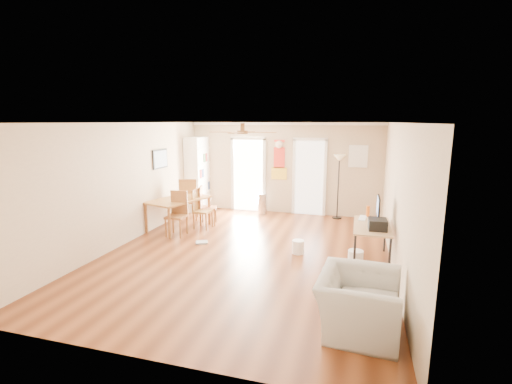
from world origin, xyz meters
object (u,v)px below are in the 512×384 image
(bookshelf, at_px, (198,174))
(printer, at_px, (378,224))
(dining_table, at_px, (179,214))
(dining_chair_far, at_px, (189,199))
(dining_chair_right_a, at_px, (208,206))
(wastebasket_a, at_px, (298,247))
(dining_chair_right_b, at_px, (203,209))
(wastebasket_b, at_px, (355,259))
(armchair, at_px, (358,303))
(trash_can, at_px, (262,204))
(computer_desk, at_px, (371,243))
(torchiere_lamp, at_px, (338,187))
(dining_chair_near, at_px, (176,214))

(bookshelf, distance_m, printer, 5.90)
(dining_table, height_order, dining_chair_far, dining_chair_far)
(dining_chair_right_a, distance_m, wastebasket_a, 2.99)
(dining_chair_right_b, distance_m, wastebasket_b, 4.02)
(bookshelf, height_order, armchair, bookshelf)
(bookshelf, xyz_separation_m, armchair, (4.66, -5.38, -0.72))
(dining_chair_right_b, bearing_deg, trash_can, -27.57)
(dining_chair_far, height_order, computer_desk, dining_chair_far)
(dining_table, xyz_separation_m, computer_desk, (4.52, -0.94, -0.02))
(printer, bearing_deg, bookshelf, 144.94)
(torchiere_lamp, height_order, armchair, torchiere_lamp)
(dining_chair_far, bearing_deg, computer_desk, 139.40)
(printer, height_order, armchair, printer)
(bookshelf, height_order, wastebasket_a, bookshelf)
(dining_chair_right_a, height_order, wastebasket_a, dining_chair_right_a)
(dining_chair_near, bearing_deg, dining_chair_right_b, 63.13)
(bookshelf, bearing_deg, computer_desk, -47.01)
(trash_can, relative_size, torchiere_lamp, 0.34)
(torchiere_lamp, distance_m, wastebasket_a, 3.13)
(dining_chair_right_a, xyz_separation_m, wastebasket_a, (2.58, -1.47, -0.36))
(trash_can, bearing_deg, dining_chair_near, -119.49)
(dining_chair_far, distance_m, trash_can, 2.09)
(trash_can, bearing_deg, computer_desk, -45.12)
(bookshelf, relative_size, dining_chair_far, 1.94)
(dining_chair_right_b, xyz_separation_m, trash_can, (1.07, 1.76, -0.19))
(dining_chair_near, height_order, armchair, dining_chair_near)
(torchiere_lamp, bearing_deg, wastebasket_b, -81.12)
(trash_can, relative_size, wastebasket_a, 2.17)
(bookshelf, xyz_separation_m, dining_chair_right_b, (0.91, -1.76, -0.60))
(wastebasket_b, bearing_deg, computer_desk, 54.91)
(dining_table, relative_size, armchair, 1.34)
(dining_chair_far, relative_size, printer, 3.02)
(dining_chair_right_b, height_order, printer, dining_chair_right_b)
(wastebasket_a, xyz_separation_m, armchair, (1.17, -2.49, 0.23))
(dining_table, xyz_separation_m, trash_can, (1.62, 1.97, -0.08))
(dining_chair_far, distance_m, wastebasket_b, 4.94)
(dining_chair_right_b, distance_m, dining_chair_far, 0.98)
(computer_desk, xyz_separation_m, wastebasket_b, (-0.27, -0.38, -0.20))
(wastebasket_a, bearing_deg, dining_chair_far, 151.15)
(dining_chair_near, height_order, computer_desk, dining_chair_near)
(dining_table, height_order, torchiere_lamp, torchiere_lamp)
(dining_chair_right_b, height_order, dining_chair_far, dining_chair_far)
(bookshelf, relative_size, dining_chair_near, 2.13)
(dining_chair_far, distance_m, torchiere_lamp, 4.06)
(armchair, bearing_deg, computer_desk, -0.37)
(printer, height_order, wastebasket_a, printer)
(printer, bearing_deg, wastebasket_a, 166.82)
(dining_chair_near, relative_size, printer, 2.75)
(dining_chair_right_a, height_order, armchair, dining_chair_right_a)
(torchiere_lamp, relative_size, armchair, 1.55)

